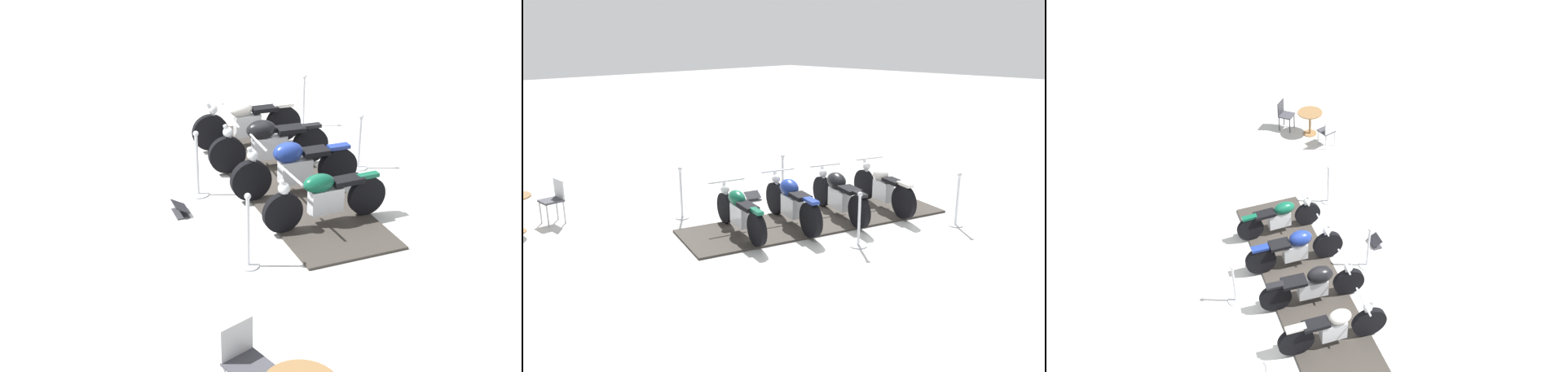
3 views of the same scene
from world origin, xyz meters
TOP-DOWN VIEW (x-y plane):
  - ground_plane at (0.00, 0.00)m, footprint 80.00×80.00m
  - display_platform at (0.00, 0.00)m, footprint 5.78×3.16m
  - motorcycle_cream at (-1.61, 0.48)m, footprint 0.95×2.07m
  - motorcycle_black at (-0.55, 0.13)m, footprint 1.04×2.11m
  - motorcycle_navy at (0.52, -0.20)m, footprint 0.98×2.14m
  - motorcycle_forest at (1.60, -0.54)m, footprint 0.86×1.99m
  - stanchion_left_front at (-1.81, 2.14)m, footprint 0.29×0.29m
  - stanchion_right_rear at (1.81, -2.14)m, footprint 0.30×0.30m
  - stanchion_left_mid at (0.45, 1.42)m, footprint 0.32×0.32m
  - stanchion_right_mid at (-0.45, -1.42)m, footprint 0.35×0.35m
  - info_placard at (-0.06, -2.02)m, footprint 0.43×0.32m
  - cafe_chair_across_table at (3.78, -3.72)m, footprint 0.41×0.41m

SIDE VIEW (x-z plane):
  - ground_plane at x=0.00m, z-range 0.00..0.00m
  - display_platform at x=0.00m, z-range 0.00..0.04m
  - info_placard at x=-0.06m, z-range -0.04..0.16m
  - stanchion_left_mid at x=0.45m, z-range -0.18..0.85m
  - stanchion_right_mid at x=-0.45m, z-range -0.22..0.91m
  - stanchion_right_rear at x=1.81m, z-range -0.16..0.94m
  - stanchion_left_front at x=-1.81m, z-range -0.16..0.94m
  - motorcycle_forest at x=1.60m, z-range 0.03..0.94m
  - motorcycle_cream at x=-1.61m, z-range 0.00..1.01m
  - motorcycle_navy at x=0.52m, z-range 0.02..1.00m
  - motorcycle_black at x=-0.55m, z-range 0.03..1.00m
  - cafe_chair_across_table at x=3.78m, z-range 0.08..0.97m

